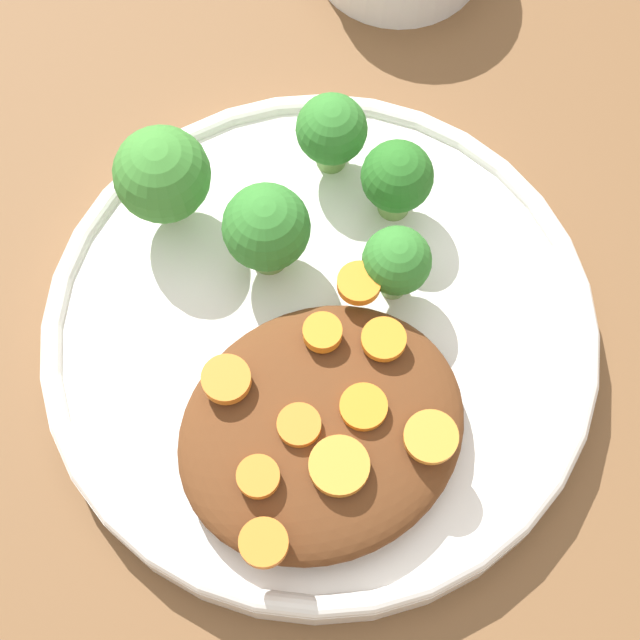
{
  "coord_description": "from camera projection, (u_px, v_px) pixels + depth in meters",
  "views": [
    {
      "loc": [
        -0.11,
        -0.16,
        0.51
      ],
      "look_at": [
        0.0,
        0.0,
        0.04
      ],
      "focal_mm": 60.0,
      "sensor_mm": 36.0,
      "label": 1
    }
  ],
  "objects": [
    {
      "name": "broccoli_floret_2",
      "position": [
        162.0,
        175.0,
        0.52
      ],
      "size": [
        0.05,
        0.05,
        0.06
      ],
      "color": "#7FA85B",
      "rests_on": "plate"
    },
    {
      "name": "plate",
      "position": [
        320.0,
        337.0,
        0.53
      ],
      "size": [
        0.28,
        0.28,
        0.03
      ],
      "color": "white",
      "rests_on": "ground_plane"
    },
    {
      "name": "carrot_slice_8",
      "position": [
        264.0,
        543.0,
        0.46
      ],
      "size": [
        0.02,
        0.02,
        0.01
      ],
      "primitive_type": "cylinder",
      "color": "orange",
      "rests_on": "stew_mound"
    },
    {
      "name": "carrot_slice_1",
      "position": [
        299.0,
        425.0,
        0.48
      ],
      "size": [
        0.02,
        0.02,
        0.0
      ],
      "primitive_type": "cylinder",
      "color": "orange",
      "rests_on": "stew_mound"
    },
    {
      "name": "ground_plane",
      "position": [
        320.0,
        347.0,
        0.55
      ],
      "size": [
        4.0,
        4.0,
        0.0
      ],
      "primitive_type": "plane",
      "color": "brown"
    },
    {
      "name": "carrot_slice_7",
      "position": [
        362.0,
        287.0,
        0.5
      ],
      "size": [
        0.02,
        0.02,
        0.01
      ],
      "primitive_type": "cylinder",
      "color": "orange",
      "rests_on": "stew_mound"
    },
    {
      "name": "broccoli_floret_1",
      "position": [
        275.0,
        224.0,
        0.51
      ],
      "size": [
        0.04,
        0.04,
        0.06
      ],
      "color": "#759E51",
      "rests_on": "plate"
    },
    {
      "name": "stew_mound",
      "position": [
        322.0,
        431.0,
        0.49
      ],
      "size": [
        0.14,
        0.12,
        0.03
      ],
      "primitive_type": "ellipsoid",
      "color": "#5B3319",
      "rests_on": "plate"
    },
    {
      "name": "carrot_slice_2",
      "position": [
        258.0,
        477.0,
        0.47
      ],
      "size": [
        0.02,
        0.02,
        0.0
      ],
      "primitive_type": "cylinder",
      "color": "orange",
      "rests_on": "stew_mound"
    },
    {
      "name": "broccoli_floret_4",
      "position": [
        391.0,
        255.0,
        0.51
      ],
      "size": [
        0.03,
        0.03,
        0.05
      ],
      "color": "#7FA85B",
      "rests_on": "plate"
    },
    {
      "name": "carrot_slice_6",
      "position": [
        339.0,
        466.0,
        0.47
      ],
      "size": [
        0.03,
        0.03,
        0.0
      ],
      "primitive_type": "cylinder",
      "color": "orange",
      "rests_on": "stew_mound"
    },
    {
      "name": "carrot_slice_3",
      "position": [
        431.0,
        437.0,
        0.47
      ],
      "size": [
        0.02,
        0.02,
        0.0
      ],
      "primitive_type": "cylinder",
      "color": "orange",
      "rests_on": "stew_mound"
    },
    {
      "name": "carrot_slice_9",
      "position": [
        364.0,
        407.0,
        0.48
      ],
      "size": [
        0.02,
        0.02,
        0.0
      ],
      "primitive_type": "cylinder",
      "color": "orange",
      "rests_on": "stew_mound"
    },
    {
      "name": "broccoli_floret_3",
      "position": [
        332.0,
        131.0,
        0.54
      ],
      "size": [
        0.04,
        0.04,
        0.05
      ],
      "color": "#759E51",
      "rests_on": "plate"
    },
    {
      "name": "carrot_slice_5",
      "position": [
        322.0,
        332.0,
        0.49
      ],
      "size": [
        0.02,
        0.02,
        0.01
      ],
      "primitive_type": "cylinder",
      "color": "orange",
      "rests_on": "stew_mound"
    },
    {
      "name": "carrot_slice_4",
      "position": [
        384.0,
        339.0,
        0.49
      ],
      "size": [
        0.02,
        0.02,
        0.0
      ],
      "primitive_type": "cylinder",
      "color": "orange",
      "rests_on": "stew_mound"
    },
    {
      "name": "carrot_slice_0",
      "position": [
        226.0,
        379.0,
        0.48
      ],
      "size": [
        0.02,
        0.02,
        0.01
      ],
      "primitive_type": "cylinder",
      "color": "orange",
      "rests_on": "stew_mound"
    },
    {
      "name": "broccoli_floret_0",
      "position": [
        397.0,
        179.0,
        0.53
      ],
      "size": [
        0.04,
        0.04,
        0.05
      ],
      "color": "#759E51",
      "rests_on": "plate"
    }
  ]
}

